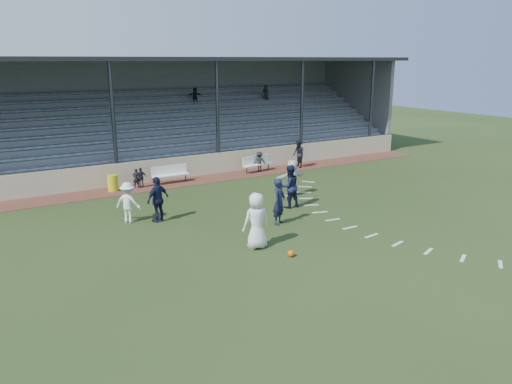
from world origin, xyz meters
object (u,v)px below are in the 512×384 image
at_px(player_white_lead, 256,221).
at_px(official, 299,154).
at_px(football, 291,254).
at_px(player_navy_lead, 279,202).
at_px(trash_bin, 113,183).
at_px(bench_right, 257,162).
at_px(bench_left, 170,173).

bearing_deg(player_white_lead, official, -128.63).
height_order(player_white_lead, official, player_white_lead).
distance_m(football, player_navy_lead, 3.61).
xyz_separation_m(trash_bin, player_navy_lead, (4.28, -8.68, 0.51)).
distance_m(bench_right, player_navy_lead, 9.79).
bearing_deg(trash_bin, bench_left, 2.08).
relative_size(bench_left, player_white_lead, 1.00).
height_order(bench_right, football, bench_right).
relative_size(bench_left, trash_bin, 2.43).
relative_size(trash_bin, football, 3.56).
height_order(bench_left, football, bench_left).
bearing_deg(football, player_navy_lead, 62.67).
relative_size(bench_right, trash_bin, 2.47).
distance_m(trash_bin, football, 12.10).
bearing_deg(player_white_lead, bench_left, -91.90).
bearing_deg(bench_left, trash_bin, -178.67).
xyz_separation_m(player_white_lead, official, (9.27, 10.20, -0.15)).
height_order(bench_left, trash_bin, bench_left).
bearing_deg(bench_right, player_navy_lead, -125.93).
height_order(trash_bin, player_white_lead, player_white_lead).
height_order(football, player_navy_lead, player_navy_lead).
relative_size(bench_right, official, 1.22).
xyz_separation_m(bench_left, bench_right, (5.46, -0.02, 0.00)).
relative_size(football, player_white_lead, 0.11).
distance_m(player_navy_lead, official, 11.00).
distance_m(bench_right, football, 13.30).
bearing_deg(player_navy_lead, official, 17.89).
xyz_separation_m(football, official, (8.71, 11.52, 0.74)).
xyz_separation_m(bench_right, player_white_lead, (-6.49, -10.57, 0.42)).
bearing_deg(official, player_navy_lead, -32.23).
distance_m(bench_left, football, 11.93).
height_order(bench_left, bench_right, same).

